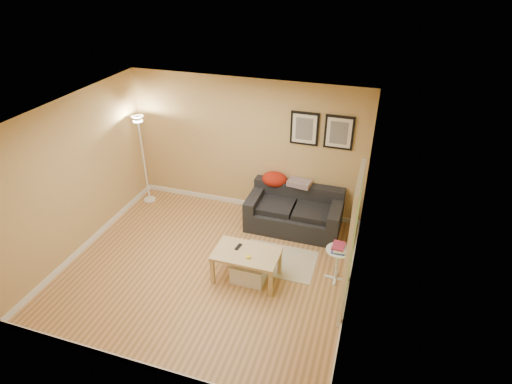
% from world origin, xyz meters
% --- Properties ---
extents(floor, '(4.50, 4.50, 0.00)m').
position_xyz_m(floor, '(0.00, 0.00, 0.00)').
color(floor, tan).
rests_on(floor, ground).
extents(ceiling, '(4.50, 4.50, 0.00)m').
position_xyz_m(ceiling, '(0.00, 0.00, 2.60)').
color(ceiling, white).
rests_on(ceiling, wall_back).
extents(wall_back, '(4.50, 0.00, 4.50)m').
position_xyz_m(wall_back, '(0.00, 2.00, 1.30)').
color(wall_back, tan).
rests_on(wall_back, ground).
extents(wall_front, '(4.50, 0.00, 4.50)m').
position_xyz_m(wall_front, '(0.00, -2.00, 1.30)').
color(wall_front, tan).
rests_on(wall_front, ground).
extents(wall_left, '(0.00, 4.00, 4.00)m').
position_xyz_m(wall_left, '(-2.25, 0.00, 1.30)').
color(wall_left, tan).
rests_on(wall_left, ground).
extents(wall_right, '(0.00, 4.00, 4.00)m').
position_xyz_m(wall_right, '(2.25, 0.00, 1.30)').
color(wall_right, tan).
rests_on(wall_right, ground).
extents(baseboard_back, '(4.50, 0.02, 0.10)m').
position_xyz_m(baseboard_back, '(0.00, 1.99, 0.05)').
color(baseboard_back, white).
rests_on(baseboard_back, ground).
extents(baseboard_front, '(4.50, 0.02, 0.10)m').
position_xyz_m(baseboard_front, '(0.00, -1.99, 0.05)').
color(baseboard_front, white).
rests_on(baseboard_front, ground).
extents(baseboard_left, '(0.02, 4.00, 0.10)m').
position_xyz_m(baseboard_left, '(-2.24, 0.00, 0.05)').
color(baseboard_left, white).
rests_on(baseboard_left, ground).
extents(baseboard_right, '(0.02, 4.00, 0.10)m').
position_xyz_m(baseboard_right, '(2.24, 0.00, 0.05)').
color(baseboard_right, white).
rests_on(baseboard_right, ground).
extents(sofa, '(1.70, 0.90, 0.75)m').
position_xyz_m(sofa, '(1.07, 1.53, 0.38)').
color(sofa, black).
rests_on(sofa, ground).
extents(red_throw, '(0.48, 0.36, 0.28)m').
position_xyz_m(red_throw, '(0.60, 1.86, 0.77)').
color(red_throw, '#B62C10').
rests_on(red_throw, sofa).
extents(plaid_throw, '(0.45, 0.32, 0.10)m').
position_xyz_m(plaid_throw, '(1.07, 1.84, 0.78)').
color(plaid_throw, tan).
rests_on(plaid_throw, sofa).
extents(framed_print_left, '(0.50, 0.04, 0.60)m').
position_xyz_m(framed_print_left, '(1.08, 1.98, 1.80)').
color(framed_print_left, black).
rests_on(framed_print_left, wall_back).
extents(framed_print_right, '(0.50, 0.04, 0.60)m').
position_xyz_m(framed_print_right, '(1.68, 1.98, 1.80)').
color(framed_print_right, black).
rests_on(framed_print_right, wall_back).
extents(area_rug, '(1.25, 0.85, 0.01)m').
position_xyz_m(area_rug, '(1.05, 0.50, 0.01)').
color(area_rug, beige).
rests_on(area_rug, ground).
extents(green_runner, '(0.70, 0.50, 0.01)m').
position_xyz_m(green_runner, '(0.37, 0.48, 0.01)').
color(green_runner, '#668C4C').
rests_on(green_runner, ground).
extents(coffee_table, '(1.05, 0.69, 0.50)m').
position_xyz_m(coffee_table, '(0.68, -0.04, 0.25)').
color(coffee_table, tan).
rests_on(coffee_table, ground).
extents(remote_control, '(0.07, 0.17, 0.02)m').
position_xyz_m(remote_control, '(0.52, 0.04, 0.51)').
color(remote_control, black).
rests_on(remote_control, coffee_table).
extents(tape_roll, '(0.07, 0.07, 0.03)m').
position_xyz_m(tape_roll, '(0.75, -0.15, 0.52)').
color(tape_roll, yellow).
rests_on(tape_roll, coffee_table).
extents(storage_bin, '(0.53, 0.39, 0.33)m').
position_xyz_m(storage_bin, '(0.73, -0.08, 0.16)').
color(storage_bin, white).
rests_on(storage_bin, ground).
extents(side_table, '(0.38, 0.38, 0.58)m').
position_xyz_m(side_table, '(2.02, 0.35, 0.29)').
color(side_table, white).
rests_on(side_table, ground).
extents(book_stack, '(0.21, 0.28, 0.08)m').
position_xyz_m(book_stack, '(2.02, 0.35, 0.62)').
color(book_stack, navy).
rests_on(book_stack, side_table).
extents(floor_lamp, '(0.24, 0.24, 1.83)m').
position_xyz_m(floor_lamp, '(-2.00, 1.57, 0.87)').
color(floor_lamp, white).
rests_on(floor_lamp, ground).
extents(doorway, '(0.12, 1.01, 2.13)m').
position_xyz_m(doorway, '(2.20, -0.15, 1.02)').
color(doorway, white).
rests_on(doorway, ground).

